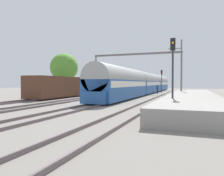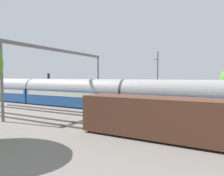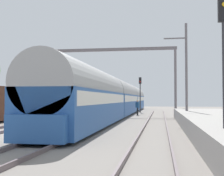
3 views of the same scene
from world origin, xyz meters
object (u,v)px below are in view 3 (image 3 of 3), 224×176
Objects in this scene: passenger_train at (120,98)px; railway_signal_far at (140,90)px; railway_signal_near at (224,53)px; person_crossing at (137,106)px; catenary_gantry at (101,64)px.

railway_signal_far is at bearing 73.96° from passenger_train.
passenger_train is 26.21m from railway_signal_near.
passenger_train is 10.12× the size of railway_signal_far.
passenger_train is 7.03m from railway_signal_far.
railway_signal_near reaches higher than person_crossing.
railway_signal_near is at bearing 129.57° from person_crossing.
catenary_gantry is at bearing -172.16° from passenger_train.
railway_signal_far is at bearing 98.73° from railway_signal_near.
person_crossing is 6.55m from catenary_gantry.
railway_signal_far is (1.92, 6.67, 1.14)m from passenger_train.
catenary_gantry is (-9.02, 24.97, 2.58)m from railway_signal_near.
passenger_train is at bearing -106.04° from railway_signal_far.
passenger_train reaches higher than person_crossing.
railway_signal_near is 32.32m from railway_signal_far.
railway_signal_far is 8.58m from catenary_gantry.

